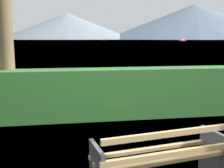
% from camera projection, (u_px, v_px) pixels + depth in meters
% --- Properties ---
extents(water_surface, '(620.00, 620.00, 0.00)m').
position_uv_depth(water_surface, '(68.00, 40.00, 302.39)').
color(water_surface, '#7A99A8').
rests_on(water_surface, ground_plane).
extents(park_bench, '(1.75, 0.84, 0.87)m').
position_uv_depth(park_bench, '(161.00, 159.00, 3.30)').
color(park_bench, tan).
rests_on(park_bench, ground_plane).
extents(hedge_row, '(12.15, 0.67, 1.17)m').
position_uv_depth(hedge_row, '(115.00, 93.00, 6.45)').
color(hedge_row, '#387A33').
rests_on(hedge_row, ground_plane).
extents(fishing_boat_near, '(7.25, 5.56, 1.64)m').
position_uv_depth(fishing_boat_near, '(182.00, 40.00, 219.23)').
color(fishing_boat_near, '#B2332D').
rests_on(fishing_boat_near, water_surface).
extents(distant_hills, '(921.72, 378.70, 73.22)m').
position_uv_depth(distant_hills, '(86.00, 22.00, 540.29)').
color(distant_hills, slate).
rests_on(distant_hills, ground_plane).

